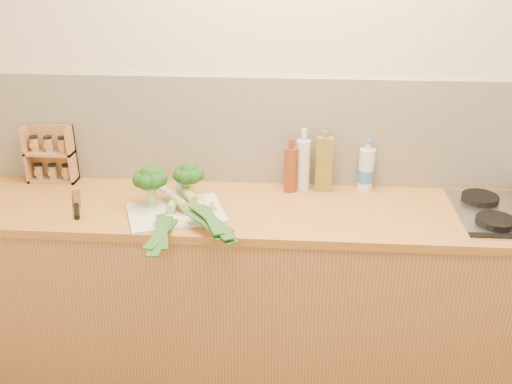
# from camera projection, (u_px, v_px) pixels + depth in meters

# --- Properties ---
(room_shell) EXTENTS (3.50, 3.50, 3.50)m
(room_shell) POSITION_uv_depth(u_px,v_px,m) (297.00, 133.00, 2.79)
(room_shell) COLOR beige
(room_shell) RESTS_ON ground
(counter) EXTENTS (3.20, 0.62, 0.90)m
(counter) POSITION_uv_depth(u_px,v_px,m) (292.00, 289.00, 2.82)
(counter) COLOR #B3824A
(counter) RESTS_ON ground
(chopping_board) EXTENTS (0.50, 0.44, 0.01)m
(chopping_board) POSITION_uv_depth(u_px,v_px,m) (176.00, 213.00, 2.58)
(chopping_board) COLOR silver
(chopping_board) RESTS_ON counter
(broccoli_left) EXTENTS (0.16, 0.16, 0.20)m
(broccoli_left) POSITION_uv_depth(u_px,v_px,m) (150.00, 179.00, 2.58)
(broccoli_left) COLOR #AAB96C
(broccoli_left) RESTS_ON chopping_board
(broccoli_right) EXTENTS (0.14, 0.14, 0.19)m
(broccoli_right) POSITION_uv_depth(u_px,v_px,m) (189.00, 175.00, 2.63)
(broccoli_right) COLOR #AAB96C
(broccoli_right) RESTS_ON chopping_board
(leek_front) EXTENTS (0.11, 0.66, 0.04)m
(leek_front) POSITION_uv_depth(u_px,v_px,m) (170.00, 211.00, 2.53)
(leek_front) COLOR white
(leek_front) RESTS_ON chopping_board
(leek_mid) EXTENTS (0.43, 0.54, 0.04)m
(leek_mid) POSITION_uv_depth(u_px,v_px,m) (187.00, 208.00, 2.52)
(leek_mid) COLOR white
(leek_mid) RESTS_ON chopping_board
(leek_back) EXTENTS (0.35, 0.56, 0.04)m
(leek_back) POSITION_uv_depth(u_px,v_px,m) (196.00, 203.00, 2.52)
(leek_back) COLOR white
(leek_back) RESTS_ON chopping_board
(chefs_knife) EXTENTS (0.15, 0.33, 0.02)m
(chefs_knife) POSITION_uv_depth(u_px,v_px,m) (77.00, 208.00, 2.62)
(chefs_knife) COLOR silver
(chefs_knife) RESTS_ON counter
(spice_rack) EXTENTS (0.24, 0.10, 0.29)m
(spice_rack) POSITION_uv_depth(u_px,v_px,m) (52.00, 157.00, 2.89)
(spice_rack) COLOR #B3754D
(spice_rack) RESTS_ON counter
(oil_tin) EXTENTS (0.08, 0.05, 0.30)m
(oil_tin) POSITION_uv_depth(u_px,v_px,m) (324.00, 164.00, 2.77)
(oil_tin) COLOR olive
(oil_tin) RESTS_ON counter
(glass_bottle) EXTENTS (0.07, 0.07, 0.31)m
(glass_bottle) POSITION_uv_depth(u_px,v_px,m) (303.00, 164.00, 2.79)
(glass_bottle) COLOR silver
(glass_bottle) RESTS_ON counter
(amber_bottle) EXTENTS (0.06, 0.06, 0.27)m
(amber_bottle) POSITION_uv_depth(u_px,v_px,m) (291.00, 169.00, 2.77)
(amber_bottle) COLOR brown
(amber_bottle) RESTS_ON counter
(water_bottle) EXTENTS (0.08, 0.08, 0.24)m
(water_bottle) POSITION_uv_depth(u_px,v_px,m) (366.00, 171.00, 2.79)
(water_bottle) COLOR silver
(water_bottle) RESTS_ON counter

